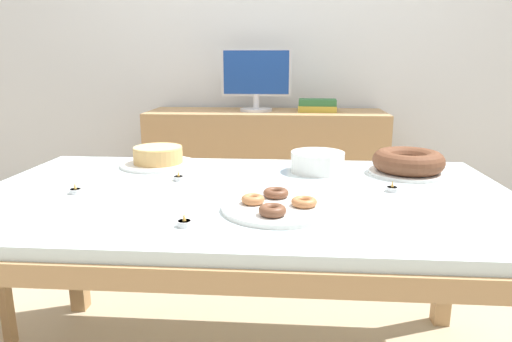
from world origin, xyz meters
The scene contains 13 objects.
wall_back centered at (0.00, 1.68, 1.30)m, with size 8.00×0.10×2.60m, color silver.
dining_table centered at (0.00, 0.00, 0.67)m, with size 1.83×1.06×0.75m.
sideboard centered at (0.00, 1.38, 0.43)m, with size 1.47×0.44×0.87m.
computer_monitor centered at (-0.06, 1.37, 1.06)m, with size 0.42×0.20×0.38m.
book_stack centered at (0.32, 1.38, 0.90)m, with size 0.24×0.17×0.08m.
cake_chocolate_round centered at (-0.40, 0.36, 0.78)m, with size 0.31×0.31×0.08m.
cake_golden_bundt centered at (0.61, 0.28, 0.79)m, with size 0.29×0.29×0.09m.
pastry_platter centered at (0.12, -0.19, 0.76)m, with size 0.34×0.34×0.04m.
plate_stack centered at (0.26, 0.30, 0.79)m, with size 0.21×0.21×0.08m.
tealight_left_edge centered at (-0.13, -0.35, 0.76)m, with size 0.04×0.04×0.04m.
tealight_right_edge centered at (-0.25, 0.12, 0.76)m, with size 0.04×0.04×0.04m.
tealight_near_cakes centered at (-0.55, -0.07, 0.76)m, with size 0.04×0.04×0.04m.
tealight_centre centered at (0.49, 0.03, 0.76)m, with size 0.04×0.04×0.04m.
Camera 1 is at (0.15, -1.47, 1.17)m, focal length 32.00 mm.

